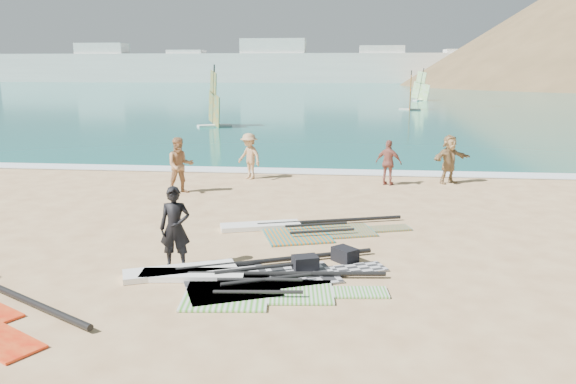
# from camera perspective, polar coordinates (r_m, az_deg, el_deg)

# --- Properties ---
(ground) EXTENTS (300.00, 300.00, 0.00)m
(ground) POSITION_cam_1_polar(r_m,az_deg,el_deg) (11.46, -1.62, -9.25)
(ground) COLOR #D9B77F
(ground) RESTS_ON ground
(sea) EXTENTS (300.00, 240.00, 0.06)m
(sea) POSITION_cam_1_polar(r_m,az_deg,el_deg) (142.61, 5.68, 10.79)
(sea) COLOR #0C5954
(sea) RESTS_ON ground
(surf_line) EXTENTS (300.00, 1.20, 0.04)m
(surf_line) POSITION_cam_1_polar(r_m,az_deg,el_deg) (23.28, 2.47, 2.01)
(surf_line) COLOR white
(surf_line) RESTS_ON ground
(far_town) EXTENTS (160.00, 8.00, 12.00)m
(far_town) POSITION_cam_1_polar(r_m,az_deg,el_deg) (161.46, 0.06, 12.64)
(far_town) COLOR white
(far_town) RESTS_ON ground
(rig_grey) EXTENTS (5.58, 3.48, 0.20)m
(rig_grey) POSITION_cam_1_polar(r_m,az_deg,el_deg) (11.85, -5.28, -8.31)
(rig_grey) COLOR #2A2B2D
(rig_grey) RESTS_ON ground
(rig_green) EXTENTS (5.08, 2.13, 0.20)m
(rig_green) POSITION_cam_1_polar(r_m,az_deg,el_deg) (11.35, -5.03, -9.27)
(rig_green) COLOR green
(rig_green) RESTS_ON ground
(rig_orange) EXTENTS (5.17, 2.89, 0.20)m
(rig_orange) POSITION_cam_1_polar(r_m,az_deg,el_deg) (14.99, 1.24, -3.75)
(rig_orange) COLOR orange
(rig_orange) RESTS_ON ground
(gear_bag_near) EXTENTS (0.63, 0.54, 0.33)m
(gear_bag_near) POSITION_cam_1_polar(r_m,az_deg,el_deg) (12.06, 1.76, -7.28)
(gear_bag_near) COLOR black
(gear_bag_near) RESTS_ON ground
(gear_bag_far) EXTENTS (0.65, 0.65, 0.32)m
(gear_bag_far) POSITION_cam_1_polar(r_m,az_deg,el_deg) (12.67, 5.80, -6.36)
(gear_bag_far) COLOR black
(gear_bag_far) RESTS_ON ground
(person_wetsuit) EXTENTS (0.70, 0.50, 1.80)m
(person_wetsuit) POSITION_cam_1_polar(r_m,az_deg,el_deg) (12.27, -11.40, -3.59)
(person_wetsuit) COLOR black
(person_wetsuit) RESTS_ON ground
(beachgoer_left) EXTENTS (1.16, 1.06, 1.93)m
(beachgoer_left) POSITION_cam_1_polar(r_m,az_deg,el_deg) (19.60, -10.90, 2.66)
(beachgoer_left) COLOR #B17D50
(beachgoer_left) RESTS_ON ground
(beachgoer_mid) EXTENTS (1.32, 1.23, 1.78)m
(beachgoer_mid) POSITION_cam_1_polar(r_m,az_deg,el_deg) (21.81, -3.96, 3.65)
(beachgoer_mid) COLOR tan
(beachgoer_mid) RESTS_ON ground
(beachgoer_back) EXTENTS (1.06, 0.73, 1.67)m
(beachgoer_back) POSITION_cam_1_polar(r_m,az_deg,el_deg) (20.94, 10.19, 2.95)
(beachgoer_back) COLOR #9A5547
(beachgoer_back) RESTS_ON ground
(beachgoer_right) EXTENTS (1.71, 1.39, 1.83)m
(beachgoer_right) POSITION_cam_1_polar(r_m,az_deg,el_deg) (21.77, 16.06, 3.23)
(beachgoer_right) COLOR #9F7D50
(beachgoer_right) RESTS_ON ground
(windsurfer_left) EXTENTS (2.50, 2.66, 4.49)m
(windsurfer_left) POSITION_cam_1_polar(r_m,az_deg,el_deg) (41.39, -7.52, 8.36)
(windsurfer_left) COLOR white
(windsurfer_left) RESTS_ON ground
(windsurfer_centre) EXTENTS (2.25, 2.67, 3.99)m
(windsurfer_centre) POSITION_cam_1_polar(r_m,az_deg,el_deg) (58.63, 12.31, 9.28)
(windsurfer_centre) COLOR white
(windsurfer_centre) RESTS_ON ground
(windsurfer_right) EXTENTS (2.11, 2.14, 4.20)m
(windsurfer_right) POSITION_cam_1_polar(r_m,az_deg,el_deg) (75.56, 13.31, 9.94)
(windsurfer_right) COLOR white
(windsurfer_right) RESTS_ON ground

